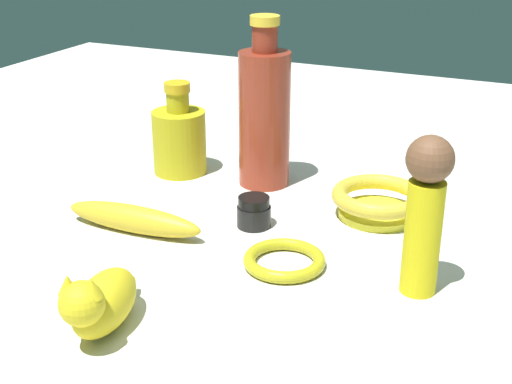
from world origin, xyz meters
name	(u,v)px	position (x,y,z in m)	size (l,w,h in m)	color
ground	(256,248)	(0.00, 0.00, 0.00)	(2.00, 2.00, 0.00)	silver
nail_polish_jar	(254,212)	(0.06, 0.03, 0.02)	(0.05, 0.05, 0.04)	black
person_figure_adult	(425,208)	(-0.02, -0.21, 0.10)	(0.06, 0.06, 0.18)	yellow
bottle_tall	(264,115)	(0.21, 0.08, 0.11)	(0.08, 0.08, 0.25)	maroon
cat_figurine	(100,301)	(-0.23, 0.07, 0.04)	(0.14, 0.07, 0.08)	yellow
banana	(133,219)	(-0.02, 0.17, 0.02)	(0.20, 0.04, 0.04)	gold
bowl	(378,200)	(0.16, -0.11, 0.02)	(0.13, 0.13, 0.04)	yellow
bangle	(284,260)	(-0.03, -0.05, 0.01)	(0.10, 0.10, 0.02)	gold
bottle_short	(179,138)	(0.19, 0.22, 0.06)	(0.08, 0.08, 0.15)	gold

